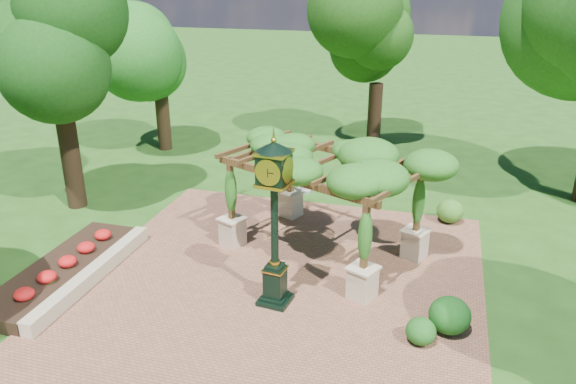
# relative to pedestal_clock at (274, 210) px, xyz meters

# --- Properties ---
(ground) EXTENTS (120.00, 120.00, 0.00)m
(ground) POSITION_rel_pedestal_clock_xyz_m (-0.16, -0.82, -2.44)
(ground) COLOR #1E4714
(ground) RESTS_ON ground
(brick_plaza) EXTENTS (10.00, 12.00, 0.04)m
(brick_plaza) POSITION_rel_pedestal_clock_xyz_m (-0.16, 0.18, -2.42)
(brick_plaza) COLOR brown
(brick_plaza) RESTS_ON ground
(border_wall) EXTENTS (0.35, 5.00, 0.40)m
(border_wall) POSITION_rel_pedestal_clock_xyz_m (-4.76, -0.32, -2.24)
(border_wall) COLOR #C6B793
(border_wall) RESTS_ON ground
(flower_bed) EXTENTS (1.50, 5.00, 0.36)m
(flower_bed) POSITION_rel_pedestal_clock_xyz_m (-5.66, -0.32, -2.26)
(flower_bed) COLOR red
(flower_bed) RESTS_ON ground
(pedestal_clock) EXTENTS (0.89, 0.89, 4.07)m
(pedestal_clock) POSITION_rel_pedestal_clock_xyz_m (0.00, 0.00, 0.00)
(pedestal_clock) COLOR black
(pedestal_clock) RESTS_ON brick_plaza
(pergola) EXTENTS (5.92, 4.94, 3.20)m
(pergola) POSITION_rel_pedestal_clock_xyz_m (0.49, 2.84, 0.19)
(pergola) COLOR beige
(pergola) RESTS_ON brick_plaza
(sundial) EXTENTS (0.62, 0.62, 0.99)m
(sundial) POSITION_rel_pedestal_clock_xyz_m (-1.10, 7.17, -2.01)
(sundial) COLOR #999890
(sundial) RESTS_ON ground
(shrub_front) EXTENTS (0.83, 0.83, 0.58)m
(shrub_front) POSITION_rel_pedestal_clock_xyz_m (3.42, -0.66, -2.11)
(shrub_front) COLOR #1A5017
(shrub_front) RESTS_ON brick_plaza
(shrub_mid) EXTENTS (1.04, 1.04, 0.82)m
(shrub_mid) POSITION_rel_pedestal_clock_xyz_m (3.99, -0.09, -1.99)
(shrub_mid) COLOR #164E15
(shrub_mid) RESTS_ON brick_plaza
(shrub_back) EXTENTS (1.04, 1.04, 0.74)m
(shrub_back) POSITION_rel_pedestal_clock_xyz_m (3.93, 5.79, -2.03)
(shrub_back) COLOR #33671E
(shrub_back) RESTS_ON brick_plaza
(tree_west_near) EXTENTS (3.58, 3.58, 7.67)m
(tree_west_near) POSITION_rel_pedestal_clock_xyz_m (-8.12, 3.84, 2.81)
(tree_west_near) COLOR black
(tree_west_near) RESTS_ON ground
(tree_west_far) EXTENTS (3.42, 3.42, 6.73)m
(tree_west_far) POSITION_rel_pedestal_clock_xyz_m (-8.23, 10.40, 2.17)
(tree_west_far) COLOR #312113
(tree_west_far) RESTS_ON ground
(tree_north) EXTENTS (3.64, 3.64, 7.18)m
(tree_north) POSITION_rel_pedestal_clock_xyz_m (0.51, 13.41, 2.48)
(tree_north) COLOR #341F14
(tree_north) RESTS_ON ground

